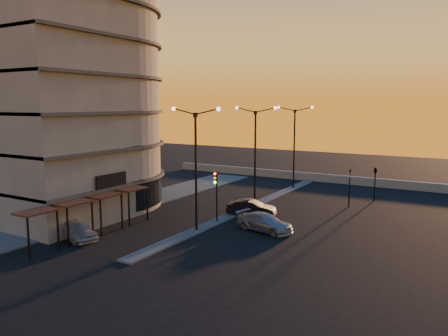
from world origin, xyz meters
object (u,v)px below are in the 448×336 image
Objects in this scene: streetlamp_mid at (255,148)px; car_hatchback at (75,230)px; car_wagon at (265,222)px; car_sedan at (251,208)px; traffic_light_main at (216,188)px.

streetlamp_mid is 2.25× the size of car_hatchback.
car_wagon is (4.50, -7.28, -4.92)m from streetlamp_mid.
streetlamp_mid is 2.24× the size of car_sedan.
car_sedan is (1.50, 3.46, -2.19)m from traffic_light_main.
traffic_light_main is 0.91× the size of car_wagon.
traffic_light_main is at bearing -90.00° from streetlamp_mid.
car_sedan is at bearing -67.76° from streetlamp_mid.
streetlamp_mid is at bearing 90.00° from traffic_light_main.
car_sedan is at bearing -17.69° from car_hatchback.
car_sedan is 0.91× the size of car_wagon.
streetlamp_mid reaches higher than traffic_light_main.
car_wagon is at bearing -58.27° from streetlamp_mid.
streetlamp_mid is at bearing 42.98° from car_wagon.
traffic_light_main reaches higher than car_sedan.
car_hatchback is 0.99× the size of car_sedan.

